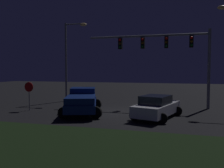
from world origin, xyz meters
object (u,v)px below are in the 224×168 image
at_px(stop_sign, 29,91).
at_px(pickup_truck, 82,100).
at_px(car_sedan, 157,107).
at_px(traffic_signal_gantry, 167,48).
at_px(street_lamp_left, 70,52).

bearing_deg(stop_sign, pickup_truck, 0.79).
bearing_deg(pickup_truck, car_sedan, -112.38).
bearing_deg(pickup_truck, traffic_signal_gantry, -70.76).
xyz_separation_m(pickup_truck, traffic_signal_gantry, (5.81, 4.55, 4.03)).
relative_size(pickup_truck, street_lamp_left, 0.73).
xyz_separation_m(street_lamp_left, stop_sign, (-0.73, -5.90, -3.40)).
xyz_separation_m(car_sedan, traffic_signal_gantry, (0.37, 4.89, 4.29)).
distance_m(traffic_signal_gantry, stop_sign, 11.77).
height_order(pickup_truck, traffic_signal_gantry, traffic_signal_gantry).
bearing_deg(car_sedan, traffic_signal_gantry, 12.36).
distance_m(pickup_truck, car_sedan, 5.46).
bearing_deg(street_lamp_left, pickup_truck, -57.53).
relative_size(pickup_truck, traffic_signal_gantry, 0.56).
bearing_deg(traffic_signal_gantry, stop_sign, -155.79).
height_order(pickup_truck, stop_sign, stop_sign).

